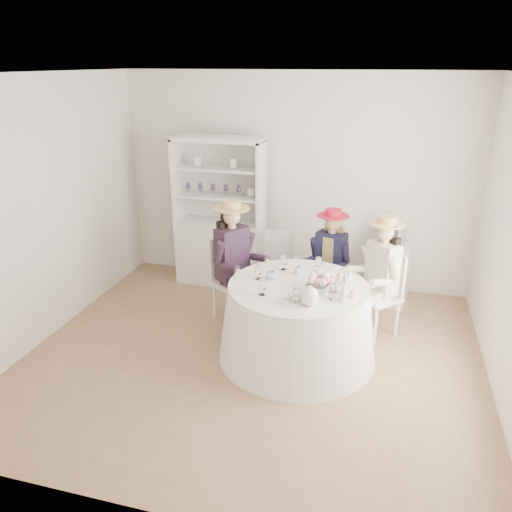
# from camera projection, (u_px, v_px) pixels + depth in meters

# --- Properties ---
(ground) EXTENTS (4.50, 4.50, 0.00)m
(ground) POSITION_uv_depth(u_px,v_px,m) (253.00, 355.00, 5.07)
(ground) COLOR #8C6746
(ground) RESTS_ON ground
(ceiling) EXTENTS (4.50, 4.50, 0.00)m
(ceiling) POSITION_uv_depth(u_px,v_px,m) (253.00, 73.00, 4.09)
(ceiling) COLOR white
(ceiling) RESTS_ON wall_back
(wall_back) EXTENTS (4.50, 0.00, 4.50)m
(wall_back) POSITION_uv_depth(u_px,v_px,m) (295.00, 182.00, 6.38)
(wall_back) COLOR white
(wall_back) RESTS_ON ground
(wall_front) EXTENTS (4.50, 0.00, 4.50)m
(wall_front) POSITION_uv_depth(u_px,v_px,m) (158.00, 338.00, 2.78)
(wall_front) COLOR white
(wall_front) RESTS_ON ground
(wall_left) EXTENTS (0.00, 4.50, 4.50)m
(wall_left) POSITION_uv_depth(u_px,v_px,m) (43.00, 212.00, 5.13)
(wall_left) COLOR white
(wall_left) RESTS_ON ground
(tea_table) EXTENTS (1.56, 1.56, 0.78)m
(tea_table) POSITION_uv_depth(u_px,v_px,m) (297.00, 321.00, 4.94)
(tea_table) COLOR white
(tea_table) RESTS_ON ground
(hutch) EXTENTS (1.20, 0.58, 1.93)m
(hutch) POSITION_uv_depth(u_px,v_px,m) (221.00, 233.00, 6.55)
(hutch) COLOR silver
(hutch) RESTS_ON ground
(side_table) EXTENTS (0.53, 0.53, 0.72)m
(side_table) POSITION_uv_depth(u_px,v_px,m) (388.00, 274.00, 6.11)
(side_table) COLOR silver
(side_table) RESTS_ON ground
(hatbox) EXTENTS (0.38, 0.38, 0.29)m
(hatbox) POSITION_uv_depth(u_px,v_px,m) (393.00, 235.00, 5.93)
(hatbox) COLOR black
(hatbox) RESTS_ON side_table
(guest_left) EXTENTS (0.60, 0.56, 1.41)m
(guest_left) POSITION_uv_depth(u_px,v_px,m) (234.00, 255.00, 5.50)
(guest_left) COLOR silver
(guest_left) RESTS_ON ground
(guest_mid) EXTENTS (0.48, 0.52, 1.27)m
(guest_mid) POSITION_uv_depth(u_px,v_px,m) (330.00, 257.00, 5.67)
(guest_mid) COLOR silver
(guest_mid) RESTS_ON ground
(guest_right) EXTENTS (0.56, 0.56, 1.33)m
(guest_right) POSITION_uv_depth(u_px,v_px,m) (381.00, 270.00, 5.22)
(guest_right) COLOR silver
(guest_right) RESTS_ON ground
(spare_chair) EXTENTS (0.37, 0.37, 0.89)m
(spare_chair) POSITION_uv_depth(u_px,v_px,m) (281.00, 260.00, 6.24)
(spare_chair) COLOR silver
(spare_chair) RESTS_ON ground
(teacup_a) EXTENTS (0.11, 0.11, 0.07)m
(teacup_a) POSITION_uv_depth(u_px,v_px,m) (271.00, 276.00, 4.92)
(teacup_a) COLOR white
(teacup_a) RESTS_ON tea_table
(teacup_b) EXTENTS (0.10, 0.10, 0.07)m
(teacup_b) POSITION_uv_depth(u_px,v_px,m) (297.00, 271.00, 5.02)
(teacup_b) COLOR white
(teacup_b) RESTS_ON tea_table
(teacup_c) EXTENTS (0.12, 0.12, 0.07)m
(teacup_c) POSITION_uv_depth(u_px,v_px,m) (329.00, 282.00, 4.78)
(teacup_c) COLOR white
(teacup_c) RESTS_ON tea_table
(flower_bowl) EXTENTS (0.27, 0.27, 0.05)m
(flower_bowl) POSITION_uv_depth(u_px,v_px,m) (317.00, 288.00, 4.67)
(flower_bowl) COLOR white
(flower_bowl) RESTS_ON tea_table
(flower_arrangement) EXTENTS (0.20, 0.20, 0.08)m
(flower_arrangement) POSITION_uv_depth(u_px,v_px,m) (320.00, 279.00, 4.69)
(flower_arrangement) COLOR pink
(flower_arrangement) RESTS_ON tea_table
(table_teapot) EXTENTS (0.24, 0.17, 0.18)m
(table_teapot) POSITION_uv_depth(u_px,v_px,m) (310.00, 296.00, 4.39)
(table_teapot) COLOR white
(table_teapot) RESTS_ON tea_table
(sandwich_plate) EXTENTS (0.26, 0.26, 0.06)m
(sandwich_plate) POSITION_uv_depth(u_px,v_px,m) (293.00, 299.00, 4.49)
(sandwich_plate) COLOR white
(sandwich_plate) RESTS_ON tea_table
(cupcake_stand) EXTENTS (0.25, 0.25, 0.23)m
(cupcake_stand) POSITION_uv_depth(u_px,v_px,m) (344.00, 289.00, 4.51)
(cupcake_stand) COLOR white
(cupcake_stand) RESTS_ON tea_table
(stemware_set) EXTENTS (0.88, 0.88, 0.15)m
(stemware_set) POSITION_uv_depth(u_px,v_px,m) (299.00, 278.00, 4.77)
(stemware_set) COLOR white
(stemware_set) RESTS_ON tea_table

